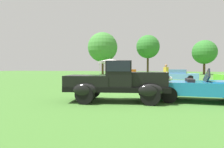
# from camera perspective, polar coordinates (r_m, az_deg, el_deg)

# --- Properties ---
(ground_plane) EXTENTS (120.00, 120.00, 0.00)m
(ground_plane) POSITION_cam_1_polar(r_m,az_deg,el_deg) (8.14, 4.11, -8.13)
(ground_plane) COLOR #42752D
(feature_pickup_truck) EXTENTS (4.43, 2.38, 1.70)m
(feature_pickup_truck) POSITION_cam_1_polar(r_m,az_deg,el_deg) (7.86, 1.67, -2.13)
(feature_pickup_truck) COLOR black
(feature_pickup_truck) RESTS_ON ground_plane
(neighbor_convertible) EXTENTS (4.22, 1.79, 1.40)m
(neighbor_convertible) POSITION_cam_1_polar(r_m,az_deg,el_deg) (8.77, 25.91, -3.78)
(neighbor_convertible) COLOR #1E7AB7
(neighbor_convertible) RESTS_ON ground_plane
(show_car_orange) EXTENTS (4.32, 2.58, 1.22)m
(show_car_orange) POSITION_cam_1_polar(r_m,az_deg,el_deg) (20.51, 5.06, -0.31)
(show_car_orange) COLOR orange
(show_car_orange) RESTS_ON ground_plane
(show_car_skyblue) EXTENTS (4.04, 2.31, 1.22)m
(show_car_skyblue) POSITION_cam_1_polar(r_m,az_deg,el_deg) (20.92, 19.68, -0.37)
(show_car_skyblue) COLOR #669EDB
(show_car_skyblue) RESTS_ON ground_plane
(spectator_near_truck) EXTENTS (0.41, 0.47, 1.69)m
(spectator_near_truck) POSITION_cam_1_polar(r_m,az_deg,el_deg) (15.62, 16.10, 0.04)
(spectator_near_truck) COLOR #7F7056
(spectator_near_truck) RESTS_ON ground_plane
(canopy_tent_left_field) EXTENTS (2.68, 2.68, 2.71)m
(canopy_tent_left_field) POSITION_cam_1_polar(r_m,az_deg,el_deg) (28.30, -0.69, 4.03)
(canopy_tent_left_field) COLOR #B7B7BC
(canopy_tent_left_field) RESTS_ON ground_plane
(treeline_far_left) EXTENTS (6.15, 6.15, 8.67)m
(treeline_far_left) POSITION_cam_1_polar(r_m,az_deg,el_deg) (39.22, -2.87, 8.11)
(treeline_far_left) COLOR brown
(treeline_far_left) RESTS_ON ground_plane
(treeline_mid_left) EXTENTS (5.08, 5.08, 8.49)m
(treeline_mid_left) POSITION_cam_1_polar(r_m,az_deg,el_deg) (42.12, 10.87, 8.12)
(treeline_mid_left) COLOR #47331E
(treeline_mid_left) RESTS_ON ground_plane
(treeline_center) EXTENTS (4.73, 4.73, 6.84)m
(treeline_center) POSITION_cam_1_polar(r_m,az_deg,el_deg) (41.71, 26.31, 5.99)
(treeline_center) COLOR #47331E
(treeline_center) RESTS_ON ground_plane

